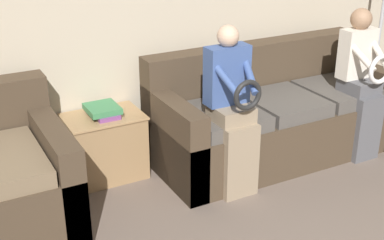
% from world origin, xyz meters
% --- Properties ---
extents(wall_back, '(7.15, 0.06, 2.55)m').
position_xyz_m(wall_back, '(0.00, 2.75, 1.27)').
color(wall_back, beige).
rests_on(wall_back, ground_plane).
extents(couch_main, '(2.07, 0.86, 0.91)m').
position_xyz_m(couch_main, '(0.65, 2.21, 0.33)').
color(couch_main, '#473828').
rests_on(couch_main, ground_plane).
extents(child_left_seated, '(0.33, 0.37, 1.25)m').
position_xyz_m(child_left_seated, '(0.02, 1.86, 0.68)').
color(child_left_seated, gray).
rests_on(child_left_seated, ground_plane).
extents(child_right_seated, '(0.30, 0.38, 1.24)m').
position_xyz_m(child_right_seated, '(1.27, 1.86, 0.69)').
color(child_right_seated, '#56565B').
rests_on(child_right_seated, ground_plane).
extents(side_shelf, '(0.59, 0.42, 0.52)m').
position_xyz_m(side_shelf, '(-0.74, 2.49, 0.27)').
color(side_shelf, '#9E7A51').
rests_on(side_shelf, ground_plane).
extents(book_stack, '(0.24, 0.28, 0.08)m').
position_xyz_m(book_stack, '(-0.74, 2.49, 0.56)').
color(book_stack, '#7A4284').
rests_on(book_stack, side_shelf).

